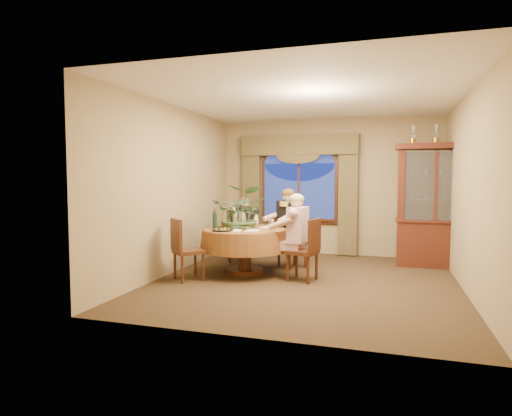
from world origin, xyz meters
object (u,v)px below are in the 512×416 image
(china_cabinet, at_px, (434,206))
(dining_table, at_px, (245,251))
(oil_lamp_right, at_px, (460,133))
(oil_lamp_left, at_px, (413,134))
(wine_bottle_0, at_px, (232,218))
(wine_bottle_2, at_px, (215,219))
(chair_right, at_px, (302,250))
(chair_back, at_px, (238,236))
(chair_back_right, at_px, (292,241))
(wine_bottle_1, at_px, (235,218))
(olive_bowl, at_px, (244,228))
(oil_lamp_center, at_px, (436,134))
(stoneware_vase, at_px, (242,220))
(chair_front_left, at_px, (189,250))
(person_back, at_px, (245,230))
(wine_bottle_3, at_px, (225,218))
(person_scarf, at_px, (289,228))
(person_pink, at_px, (298,236))
(centerpiece_plant, at_px, (242,192))

(china_cabinet, bearing_deg, dining_table, -153.80)
(oil_lamp_right, bearing_deg, oil_lamp_left, 180.00)
(wine_bottle_0, xyz_separation_m, wine_bottle_2, (-0.22, -0.26, 0.00))
(oil_lamp_right, relative_size, chair_right, 0.35)
(oil_lamp_right, bearing_deg, wine_bottle_2, -157.85)
(chair_back, bearing_deg, wine_bottle_2, 62.95)
(chair_back_right, distance_m, wine_bottle_0, 1.17)
(chair_back_right, bearing_deg, wine_bottle_1, 78.99)
(olive_bowl, xyz_separation_m, wine_bottle_2, (-0.52, -0.01, 0.14))
(oil_lamp_center, xyz_separation_m, oil_lamp_right, (0.38, 0.00, 0.00))
(oil_lamp_center, relative_size, stoneware_vase, 1.29)
(chair_right, xyz_separation_m, chair_front_left, (-1.70, -0.48, 0.00))
(stoneware_vase, bearing_deg, oil_lamp_left, 26.06)
(person_back, relative_size, wine_bottle_3, 3.74)
(stoneware_vase, bearing_deg, china_cabinet, 23.26)
(person_scarf, bearing_deg, chair_back, 26.03)
(chair_right, bearing_deg, person_pink, 50.82)
(china_cabinet, height_order, wine_bottle_1, china_cabinet)
(person_scarf, relative_size, olive_bowl, 8.39)
(stoneware_vase, bearing_deg, oil_lamp_right, 20.98)
(oil_lamp_center, bearing_deg, oil_lamp_left, 180.00)
(oil_lamp_center, distance_m, person_pink, 3.18)
(chair_back_right, relative_size, stoneware_vase, 3.64)
(wine_bottle_1, bearing_deg, centerpiece_plant, 38.02)
(chair_back_right, relative_size, chair_front_left, 1.00)
(person_scarf, bearing_deg, china_cabinet, -122.97)
(oil_lamp_left, height_order, person_scarf, oil_lamp_left)
(chair_back, height_order, wine_bottle_2, wine_bottle_2)
(person_scarf, bearing_deg, dining_table, 90.00)
(chair_front_left, bearing_deg, chair_back_right, 90.40)
(wine_bottle_3, bearing_deg, wine_bottle_0, 18.65)
(dining_table, bearing_deg, wine_bottle_0, 149.13)
(person_pink, bearing_deg, stoneware_vase, 82.42)
(wine_bottle_0, bearing_deg, oil_lamp_left, 24.38)
(person_pink, bearing_deg, dining_table, 90.00)
(wine_bottle_3, bearing_deg, chair_back_right, 28.81)
(oil_lamp_center, relative_size, chair_back, 0.35)
(chair_front_left, relative_size, wine_bottle_3, 2.91)
(chair_back_right, bearing_deg, person_pink, 150.81)
(stoneware_vase, height_order, centerpiece_plant, centerpiece_plant)
(stoneware_vase, height_order, wine_bottle_0, wine_bottle_0)
(dining_table, height_order, wine_bottle_0, wine_bottle_0)
(stoneware_vase, bearing_deg, wine_bottle_3, -175.15)
(oil_lamp_left, xyz_separation_m, person_pink, (-1.76, -1.62, -1.70))
(chair_right, height_order, person_pink, person_pink)
(olive_bowl, bearing_deg, wine_bottle_0, 140.51)
(person_back, height_order, person_scarf, person_scarf)
(chair_back, height_order, wine_bottle_1, wine_bottle_1)
(dining_table, xyz_separation_m, wine_bottle_0, (-0.28, 0.17, 0.54))
(dining_table, xyz_separation_m, oil_lamp_right, (3.45, 1.51, 2.00))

